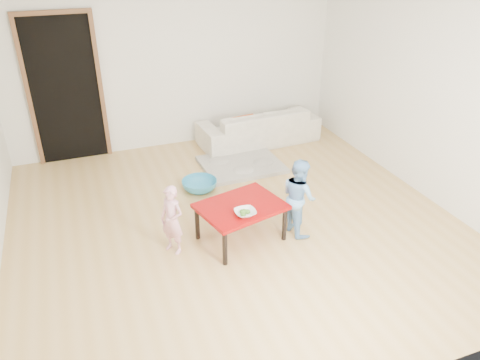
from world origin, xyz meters
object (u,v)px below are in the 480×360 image
red_table (241,222)px  child_blue (299,197)px  child_pink (172,220)px  bowl (245,213)px  basin (200,185)px  sofa (259,126)px

red_table → child_blue: 0.69m
red_table → child_pink: bearing=176.0°
red_table → child_blue: size_ratio=0.98×
red_table → child_pink: 0.76m
bowl → basin: (-0.08, 1.42, -0.39)m
child_blue → bowl: bearing=96.3°
sofa → child_blue: 2.54m
sofa → child_pink: bearing=46.8°
red_table → basin: (-0.11, 1.22, -0.15)m
child_pink → basin: bearing=115.1°
red_table → basin: size_ratio=1.89×
basin → child_pink: bearing=-118.1°
child_blue → child_pink: bearing=80.4°
sofa → basin: bearing=38.3°
sofa → red_table: bearing=59.7°
child_pink → bowl: bearing=33.6°
sofa → basin: (-1.33, -1.19, -0.20)m
child_pink → child_blue: 1.40m
sofa → bowl: bearing=61.0°
red_table → bowl: (-0.03, -0.20, 0.24)m
bowl → basin: size_ratio=0.47×
bowl → child_pink: child_pink is taller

